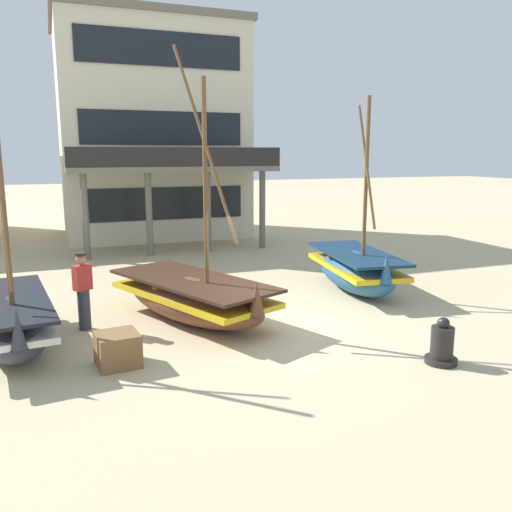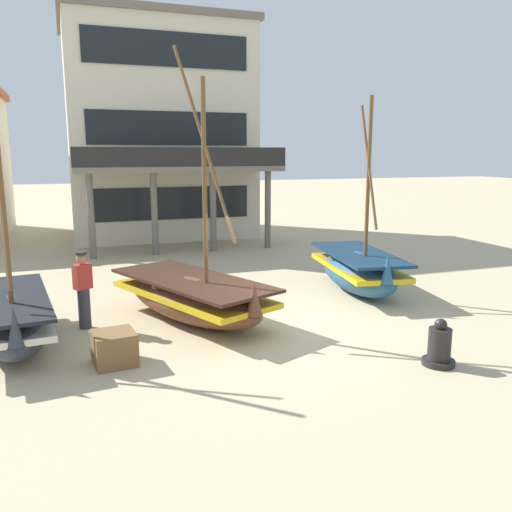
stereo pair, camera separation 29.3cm
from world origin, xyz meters
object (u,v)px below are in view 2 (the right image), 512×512
at_px(cargo_crate, 114,348).
at_px(fishing_boat_far_right, 358,269).
at_px(fisherman_by_hull, 83,291).
at_px(fishing_boat_centre_large, 193,296).
at_px(fishing_boat_near_left, 13,318).
at_px(capstan_winch, 439,347).
at_px(harbor_building_main, 158,131).

bearing_deg(cargo_crate, fishing_boat_far_right, 24.39).
bearing_deg(fisherman_by_hull, fishing_boat_far_right, 6.14).
xyz_separation_m(fishing_boat_centre_large, fisherman_by_hull, (-2.35, 0.20, 0.29)).
distance_m(fishing_boat_near_left, fishing_boat_far_right, 8.68).
bearing_deg(fishing_boat_near_left, capstan_winch, -26.81).
height_order(capstan_winch, harbor_building_main, harbor_building_main).
height_order(fishing_boat_near_left, capstan_winch, fishing_boat_near_left).
distance_m(fishing_boat_centre_large, fisherman_by_hull, 2.38).
distance_m(fisherman_by_hull, harbor_building_main, 14.36).
bearing_deg(capstan_winch, cargo_crate, 160.04).
relative_size(capstan_winch, harbor_building_main, 0.09).
bearing_deg(harbor_building_main, fishing_boat_near_left, -110.88).
bearing_deg(fishing_boat_far_right, fishing_boat_centre_large, -168.68).
bearing_deg(fisherman_by_hull, capstan_winch, -35.97).
xyz_separation_m(fisherman_by_hull, harbor_building_main, (3.92, 13.25, 3.89)).
height_order(fisherman_by_hull, harbor_building_main, harbor_building_main).
relative_size(fisherman_by_hull, capstan_winch, 1.95).
relative_size(fishing_boat_near_left, fishing_boat_centre_large, 0.77).
distance_m(fishing_boat_far_right, cargo_crate, 7.45).
bearing_deg(harbor_building_main, cargo_crate, -102.67).
height_order(fisherman_by_hull, cargo_crate, fisherman_by_hull).
xyz_separation_m(fishing_boat_centre_large, harbor_building_main, (1.57, 13.45, 4.18)).
bearing_deg(fishing_boat_centre_large, fishing_boat_near_left, -173.59).
distance_m(fishing_boat_centre_large, capstan_winch, 5.43).
distance_m(capstan_winch, harbor_building_main, 18.19).
bearing_deg(harbor_building_main, fishing_boat_centre_large, -96.67).
xyz_separation_m(fishing_boat_near_left, cargo_crate, (1.79, -1.68, -0.26)).
xyz_separation_m(fisherman_by_hull, capstan_winch, (5.91, -4.29, -0.50)).
relative_size(fishing_boat_centre_large, harbor_building_main, 0.64).
bearing_deg(fishing_boat_centre_large, capstan_winch, -48.98).
relative_size(fishing_boat_centre_large, fishing_boat_far_right, 1.17).
height_order(fishing_boat_near_left, fishing_boat_far_right, fishing_boat_far_right).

